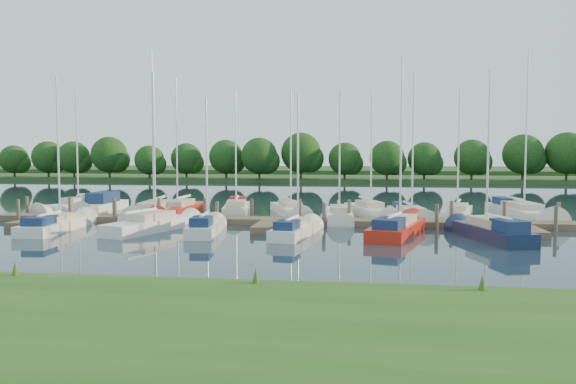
# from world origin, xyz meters

# --- Properties ---
(ground) EXTENTS (260.00, 260.00, 0.00)m
(ground) POSITION_xyz_m (0.00, 0.00, 0.00)
(ground) COLOR #17222E
(ground) RESTS_ON ground
(near_bank) EXTENTS (90.00, 10.00, 0.50)m
(near_bank) POSITION_xyz_m (0.00, -16.00, 0.25)
(near_bank) COLOR #234D16
(near_bank) RESTS_ON ground
(dock) EXTENTS (40.00, 6.00, 0.40)m
(dock) POSITION_xyz_m (0.00, 7.31, 0.20)
(dock) COLOR #4A3829
(dock) RESTS_ON ground
(mooring_pilings) EXTENTS (38.24, 2.84, 2.00)m
(mooring_pilings) POSITION_xyz_m (0.00, 8.43, 0.60)
(mooring_pilings) COLOR #473D33
(mooring_pilings) RESTS_ON ground
(far_shore) EXTENTS (180.00, 30.00, 0.60)m
(far_shore) POSITION_xyz_m (0.00, 75.00, 0.30)
(far_shore) COLOR #22451A
(far_shore) RESTS_ON ground
(distant_hill) EXTENTS (220.00, 40.00, 1.40)m
(distant_hill) POSITION_xyz_m (0.00, 100.00, 0.70)
(distant_hill) COLOR #355023
(distant_hill) RESTS_ON ground
(treeline) EXTENTS (147.34, 9.75, 8.21)m
(treeline) POSITION_xyz_m (-0.17, 61.97, 4.01)
(treeline) COLOR #38281C
(treeline) RESTS_ON ground
(sailboat_n_0) EXTENTS (4.01, 8.37, 10.80)m
(sailboat_n_0) POSITION_xyz_m (-16.92, 13.57, 0.29)
(sailboat_n_0) COLOR white
(sailboat_n_0) RESTS_ON ground
(motorboat) EXTENTS (2.10, 6.93, 2.00)m
(motorboat) POSITION_xyz_m (-15.53, 14.40, 0.39)
(motorboat) COLOR white
(motorboat) RESTS_ON ground
(sailboat_n_2) EXTENTS (3.41, 10.34, 12.92)m
(sailboat_n_2) POSITION_xyz_m (-9.60, 11.00, 0.27)
(sailboat_n_2) COLOR white
(sailboat_n_2) RESTS_ON ground
(sailboat_n_3) EXTENTS (2.21, 8.60, 11.01)m
(sailboat_n_3) POSITION_xyz_m (-8.23, 12.54, 0.28)
(sailboat_n_3) COLOR red
(sailboat_n_3) RESTS_ON ground
(sailboat_n_4) EXTENTS (2.98, 8.02, 10.14)m
(sailboat_n_4) POSITION_xyz_m (-3.96, 14.10, 0.32)
(sailboat_n_4) COLOR white
(sailboat_n_4) RESTS_ON ground
(sailboat_n_5) EXTENTS (4.00, 7.88, 10.02)m
(sailboat_n_5) POSITION_xyz_m (0.38, 14.26, 0.27)
(sailboat_n_5) COLOR white
(sailboat_n_5) RESTS_ON ground
(sailboat_n_6) EXTENTS (2.23, 7.63, 9.70)m
(sailboat_n_6) POSITION_xyz_m (4.42, 10.73, 0.27)
(sailboat_n_6) COLOR white
(sailboat_n_6) RESTS_ON ground
(sailboat_n_7) EXTENTS (3.86, 7.75, 10.02)m
(sailboat_n_7) POSITION_xyz_m (6.63, 13.75, 0.28)
(sailboat_n_7) COLOR white
(sailboat_n_7) RESTS_ON ground
(sailboat_n_8) EXTENTS (2.99, 8.89, 11.04)m
(sailboat_n_8) POSITION_xyz_m (9.60, 11.85, 0.30)
(sailboat_n_8) COLOR white
(sailboat_n_8) RESTS_ON ground
(sailboat_n_9) EXTENTS (3.27, 7.82, 9.88)m
(sailboat_n_9) POSITION_xyz_m (13.13, 13.20, 0.27)
(sailboat_n_9) COLOR white
(sailboat_n_9) RESTS_ON ground
(sailboat_n_10) EXTENTS (3.38, 10.22, 12.76)m
(sailboat_n_10) POSITION_xyz_m (17.99, 14.25, 0.33)
(sailboat_n_10) COLOR white
(sailboat_n_10) RESTS_ON ground
(sailboat_s_0) EXTENTS (2.32, 7.93, 10.02)m
(sailboat_s_0) POSITION_xyz_m (-12.89, 2.92, 0.31)
(sailboat_s_0) COLOR white
(sailboat_s_0) RESTS_ON ground
(sailboat_s_1) EXTENTS (3.87, 7.94, 10.27)m
(sailboat_s_1) POSITION_xyz_m (-6.88, 3.53, 0.28)
(sailboat_s_1) COLOR white
(sailboat_s_1) RESTS_ON ground
(sailboat_s_2) EXTENTS (2.17, 6.63, 8.60)m
(sailboat_s_2) POSITION_xyz_m (-3.26, 2.91, 0.33)
(sailboat_s_2) COLOR white
(sailboat_s_2) RESTS_ON ground
(sailboat_s_3) EXTENTS (2.49, 6.78, 8.66)m
(sailboat_s_3) POSITION_xyz_m (2.24, 2.64, 0.32)
(sailboat_s_3) COLOR white
(sailboat_s_3) RESTS_ON ground
(sailboat_s_4) EXTENTS (3.97, 8.71, 11.00)m
(sailboat_s_4) POSITION_xyz_m (8.22, 4.01, 0.32)
(sailboat_s_4) COLOR red
(sailboat_s_4) RESTS_ON ground
(sailboat_s_5) EXTENTS (3.51, 7.65, 9.94)m
(sailboat_s_5) POSITION_xyz_m (13.20, 2.59, 0.34)
(sailboat_s_5) COLOR #101C37
(sailboat_s_5) RESTS_ON ground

